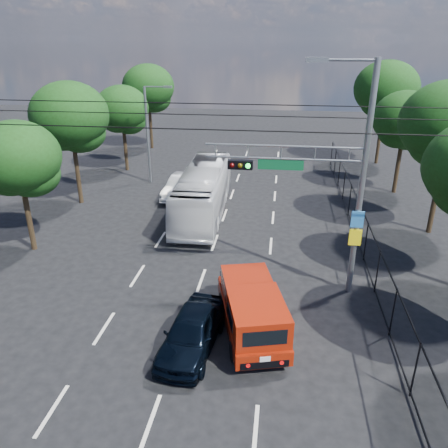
% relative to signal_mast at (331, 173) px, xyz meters
% --- Properties ---
extents(ground, '(120.00, 120.00, 0.00)m').
position_rel_signal_mast_xyz_m(ground, '(-5.28, -7.99, -5.24)').
color(ground, black).
rests_on(ground, ground).
extents(lane_markings, '(6.12, 38.00, 0.01)m').
position_rel_signal_mast_xyz_m(lane_markings, '(-5.28, 6.01, -5.24)').
color(lane_markings, beige).
rests_on(lane_markings, ground).
extents(signal_mast, '(6.43, 0.39, 9.50)m').
position_rel_signal_mast_xyz_m(signal_mast, '(0.00, 0.00, 0.00)').
color(signal_mast, slate).
rests_on(signal_mast, ground).
extents(streetlight_left, '(2.09, 0.22, 7.08)m').
position_rel_signal_mast_xyz_m(streetlight_left, '(-11.62, 14.01, -1.30)').
color(streetlight_left, slate).
rests_on(streetlight_left, ground).
extents(utility_wires, '(22.00, 5.04, 0.74)m').
position_rel_signal_mast_xyz_m(utility_wires, '(-5.28, 0.84, 1.99)').
color(utility_wires, black).
rests_on(utility_wires, ground).
extents(fence_right, '(0.06, 34.03, 2.00)m').
position_rel_signal_mast_xyz_m(fence_right, '(2.32, 4.18, -4.21)').
color(fence_right, black).
rests_on(fence_right, ground).
extents(tree_right_d, '(4.32, 4.32, 7.02)m').
position_rel_signal_mast_xyz_m(tree_right_d, '(6.13, 14.03, -0.39)').
color(tree_right_d, black).
rests_on(tree_right_d, ground).
extents(tree_right_e, '(5.28, 5.28, 8.58)m').
position_rel_signal_mast_xyz_m(tree_right_e, '(6.33, 22.03, 0.69)').
color(tree_right_e, black).
rests_on(tree_right_e, ground).
extents(tree_left_b, '(4.08, 4.08, 6.63)m').
position_rel_signal_mast_xyz_m(tree_left_b, '(-14.47, 2.03, -0.66)').
color(tree_left_b, black).
rests_on(tree_left_b, ground).
extents(tree_left_c, '(4.80, 4.80, 7.80)m').
position_rel_signal_mast_xyz_m(tree_left_c, '(-15.07, 9.03, 0.15)').
color(tree_left_c, black).
rests_on(tree_left_c, ground).
extents(tree_left_d, '(4.20, 4.20, 6.83)m').
position_rel_signal_mast_xyz_m(tree_left_d, '(-14.67, 17.03, -0.52)').
color(tree_left_d, black).
rests_on(tree_left_d, ground).
extents(tree_left_e, '(4.92, 4.92, 7.99)m').
position_rel_signal_mast_xyz_m(tree_left_e, '(-14.87, 25.03, 0.29)').
color(tree_left_e, black).
rests_on(tree_left_e, ground).
extents(red_pickup, '(3.10, 5.47, 1.93)m').
position_rel_signal_mast_xyz_m(red_pickup, '(-2.76, -3.47, -4.21)').
color(red_pickup, black).
rests_on(red_pickup, ground).
extents(navy_hatchback, '(2.11, 4.31, 1.42)m').
position_rel_signal_mast_xyz_m(navy_hatchback, '(-4.75, -4.69, -4.53)').
color(navy_hatchback, black).
rests_on(navy_hatchback, ground).
extents(white_bus, '(2.81, 10.54, 2.92)m').
position_rel_signal_mast_xyz_m(white_bus, '(-6.62, 8.21, -3.78)').
color(white_bus, silver).
rests_on(white_bus, ground).
extents(white_van, '(2.12, 4.72, 1.51)m').
position_rel_signal_mast_xyz_m(white_van, '(-8.63, 11.06, -4.49)').
color(white_van, silver).
rests_on(white_van, ground).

